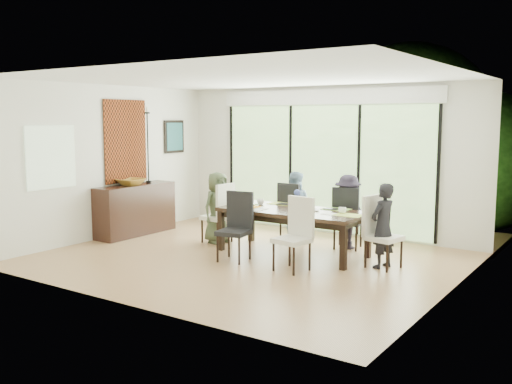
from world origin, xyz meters
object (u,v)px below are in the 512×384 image
Objects in this scene: person_right_end at (383,226)px; person_far_left at (295,206)px; table_top at (293,211)px; bowl at (131,182)px; chair_right_end at (384,232)px; cup_b at (298,208)px; chair_near_right at (292,234)px; sideboard at (136,210)px; laptop at (244,205)px; chair_near_left at (234,227)px; person_left_end at (218,207)px; vase at (297,206)px; cup_c at (342,210)px; person_far_right at (348,212)px; chair_left_end at (217,213)px; chair_far_right at (348,217)px; cup_a at (261,202)px; chair_far_left at (295,211)px.

person_far_left is at bearing -98.65° from person_right_end.
table_top is 3.19m from bowl.
chair_right_end is 11.00× the size of cup_b.
chair_near_right is 0.63× the size of sideboard.
laptop is at bearing 4.87° from sideboard.
chair_near_left is 0.85× the size of person_far_left.
bowl is (-1.67, -0.40, 0.37)m from person_left_end.
person_left_end is at bearing -178.13° from vase.
cup_c is at bearing 80.84° from chair_near_right.
person_far_right is 3.91m from bowl.
chair_right_end is at bearing 0.00° from table_top.
chair_far_right is at bearing 117.25° from chair_left_end.
chair_near_left reaches higher than cup_c.
chair_left_end is at bearing 180.00° from table_top.
chair_left_end is at bearing -169.38° from cup_a.
laptop is at bearing 105.55° from chair_near_left.
person_far_right is 10.40× the size of cup_c.
person_far_left is 2.99m from bowl.
chair_near_left is 2.00m from person_far_right.
vase reaches higher than cup_c.
cup_b is (-1.33, -0.10, 0.14)m from person_right_end.
person_far_right reaches higher than bowl.
chair_far_left is (1.05, 0.85, 0.00)m from chair_left_end.
chair_far_left is 0.85× the size of person_right_end.
chair_near_right is at bearing -107.19° from cup_c.
person_right_end is at bearing 0.00° from table_top.
sideboard is (-1.65, -0.30, -0.06)m from chair_left_end.
chair_right_end is 1.27m from chair_far_right.
chair_right_end is at bearing 3.64° from sideboard.
cup_a is (-0.70, 0.15, 0.07)m from table_top.
chair_left_end and chair_right_end have the same top height.
person_far_right is at bearing 108.90° from cup_c.
chair_far_left is at bearing 78.65° from chair_right_end.
cup_a is 0.07× the size of sideboard.
person_right_end is (2.98, 0.00, 0.09)m from chair_left_end.
chair_left_end is 0.85× the size of person_left_end.
chair_left_end reaches higher than sideboard.
table_top is 0.11m from vase.
laptop is 2.66× the size of cup_a.
vase is 0.76m from cup_a.
table_top is 2.18× the size of chair_near_left.
chair_near_left is 1.00m from chair_near_right.
chair_near_right is 3.33× the size of laptop.
chair_far_left is at bearing 149.04° from cup_c.
laptop is (-1.35, 0.77, 0.20)m from chair_near_right.
chair_near_right is 3.71m from bowl.
bowl is at bearing 17.76° from person_far_right.
person_left_end and person_right_end have the same top height.
chair_right_end and chair_far_right have the same top height.
chair_near_right is 2.13× the size of bowl.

